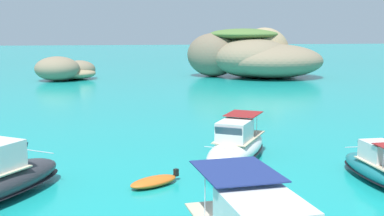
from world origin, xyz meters
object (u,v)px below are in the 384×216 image
at_px(islet_small, 67,70).
at_px(motorboat_white, 236,147).
at_px(motorboat_teal, 382,169).
at_px(dinghy_tender, 154,181).
at_px(islet_large, 256,56).

bearing_deg(islet_small, motorboat_white, -73.68).
xyz_separation_m(motorboat_teal, dinghy_tender, (-11.13, 1.11, -0.44)).
distance_m(motorboat_white, dinghy_tender, 6.46).
bearing_deg(motorboat_teal, islet_small, 110.88).
bearing_deg(motorboat_teal, dinghy_tender, 174.28).
height_order(motorboat_white, dinghy_tender, motorboat_white).
bearing_deg(islet_small, islet_large, 2.80).
bearing_deg(motorboat_white, motorboat_teal, -40.05).
bearing_deg(motorboat_teal, motorboat_white, 139.95).
xyz_separation_m(islet_small, motorboat_teal, (19.74, -51.75, -0.75)).
distance_m(islet_small, motorboat_teal, 55.40).
height_order(islet_small, dinghy_tender, islet_small).
relative_size(islet_small, dinghy_tender, 3.60).
bearing_deg(islet_large, islet_small, -177.20).
distance_m(islet_small, dinghy_tender, 51.38).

